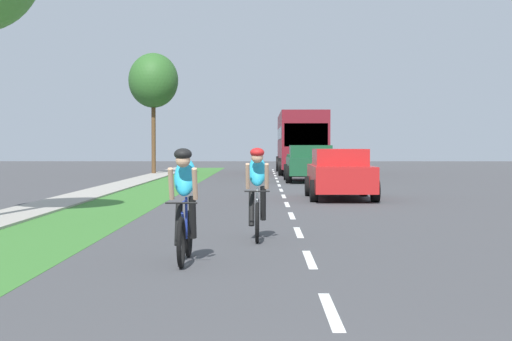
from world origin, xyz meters
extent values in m
plane|color=#424244|center=(0.00, 20.00, 0.00)|extent=(120.00, 120.00, 0.00)
cube|color=#38722D|center=(-4.57, 20.00, 0.00)|extent=(2.24, 70.00, 0.01)
cube|color=#9E998E|center=(-6.38, 20.00, 0.00)|extent=(1.37, 70.00, 0.10)
cube|color=white|center=(0.00, 4.75, 0.00)|extent=(0.12, 1.80, 0.01)
cube|color=white|center=(0.00, 8.25, 0.00)|extent=(0.12, 1.80, 0.01)
cube|color=white|center=(0.00, 11.75, 0.00)|extent=(0.12, 1.80, 0.01)
cube|color=white|center=(0.00, 15.25, 0.00)|extent=(0.12, 1.80, 0.01)
cube|color=white|center=(0.00, 18.75, 0.00)|extent=(0.12, 1.80, 0.01)
cube|color=white|center=(0.00, 22.25, 0.00)|extent=(0.12, 1.80, 0.01)
cube|color=white|center=(0.00, 25.75, 0.00)|extent=(0.12, 1.80, 0.01)
cube|color=white|center=(0.00, 29.25, 0.00)|extent=(0.12, 1.80, 0.01)
cube|color=white|center=(0.00, 32.75, 0.00)|extent=(0.12, 1.80, 0.01)
cube|color=white|center=(0.00, 36.25, 0.00)|extent=(0.12, 1.80, 0.01)
cube|color=white|center=(0.00, 39.75, 0.00)|extent=(0.12, 1.80, 0.01)
cube|color=white|center=(0.00, 43.25, 0.00)|extent=(0.12, 1.80, 0.01)
cube|color=white|center=(0.00, 46.75, 0.00)|extent=(0.12, 1.80, 0.01)
cube|color=white|center=(0.00, 50.25, 0.00)|extent=(0.12, 1.80, 0.01)
torus|color=black|center=(-1.74, 8.47, 0.34)|extent=(0.06, 0.68, 0.68)
torus|color=black|center=(-1.74, 7.43, 0.34)|extent=(0.06, 0.68, 0.68)
cylinder|color=#23389E|center=(-1.74, 7.85, 0.52)|extent=(0.04, 0.59, 0.43)
cylinder|color=#23389E|center=(-1.74, 8.13, 0.62)|extent=(0.04, 0.04, 0.55)
cylinder|color=#23389E|center=(-1.74, 7.90, 0.85)|extent=(0.03, 0.55, 0.03)
cylinder|color=black|center=(-1.74, 7.45, 0.86)|extent=(0.42, 0.02, 0.02)
ellipsoid|color=#26A5CC|center=(-1.74, 7.97, 1.18)|extent=(0.30, 0.54, 0.63)
sphere|color=tan|center=(-1.74, 7.69, 1.42)|extent=(0.20, 0.20, 0.20)
ellipsoid|color=black|center=(-1.74, 7.69, 1.50)|extent=(0.24, 0.28, 0.16)
cylinder|color=tan|center=(-1.90, 7.69, 1.10)|extent=(0.07, 0.26, 0.45)
cylinder|color=tan|center=(-1.58, 7.69, 1.10)|extent=(0.07, 0.26, 0.45)
cylinder|color=black|center=(-1.84, 8.05, 0.52)|extent=(0.10, 0.30, 0.60)
cylinder|color=black|center=(-1.64, 8.00, 0.62)|extent=(0.10, 0.25, 0.61)
torus|color=black|center=(-0.76, 11.16, 0.34)|extent=(0.06, 0.68, 0.68)
torus|color=black|center=(-0.76, 10.12, 0.34)|extent=(0.06, 0.68, 0.68)
cylinder|color=silver|center=(-0.76, 10.54, 0.52)|extent=(0.04, 0.59, 0.43)
cylinder|color=silver|center=(-0.76, 10.82, 0.62)|extent=(0.04, 0.04, 0.55)
cylinder|color=silver|center=(-0.76, 10.59, 0.85)|extent=(0.03, 0.55, 0.03)
cylinder|color=black|center=(-0.76, 10.14, 0.86)|extent=(0.42, 0.02, 0.02)
ellipsoid|color=#26A5CC|center=(-0.76, 10.66, 1.18)|extent=(0.30, 0.54, 0.63)
sphere|color=tan|center=(-0.76, 10.38, 1.42)|extent=(0.20, 0.20, 0.20)
ellipsoid|color=red|center=(-0.76, 10.38, 1.50)|extent=(0.24, 0.28, 0.16)
cylinder|color=tan|center=(-0.92, 10.38, 1.10)|extent=(0.07, 0.26, 0.45)
cylinder|color=tan|center=(-0.60, 10.38, 1.10)|extent=(0.07, 0.26, 0.45)
cylinder|color=black|center=(-0.86, 10.74, 0.52)|extent=(0.10, 0.30, 0.60)
cylinder|color=black|center=(-0.66, 10.69, 0.62)|extent=(0.10, 0.25, 0.61)
cube|color=red|center=(1.68, 21.07, 0.64)|extent=(1.76, 4.30, 0.76)
cube|color=red|center=(1.68, 21.22, 1.26)|extent=(1.55, 2.24, 0.52)
cube|color=#1E2833|center=(1.68, 20.25, 1.24)|extent=(1.44, 0.08, 0.44)
cylinder|color=black|center=(0.80, 19.74, 0.32)|extent=(0.22, 0.64, 0.64)
cylinder|color=black|center=(2.56, 19.74, 0.32)|extent=(0.22, 0.64, 0.64)
cylinder|color=black|center=(0.80, 22.40, 0.32)|extent=(0.22, 0.64, 0.64)
cylinder|color=black|center=(2.56, 22.40, 0.32)|extent=(0.22, 0.64, 0.64)
cube|color=#194C2D|center=(1.43, 32.69, 0.72)|extent=(1.96, 5.10, 0.76)
cube|color=#194C2D|center=(1.43, 31.93, 1.32)|extent=(1.80, 1.78, 0.64)
cube|color=#1E2833|center=(1.43, 31.21, 1.30)|extent=(1.67, 0.08, 0.52)
cube|color=#194C2D|center=(0.53, 33.71, 1.02)|extent=(0.08, 2.81, 0.40)
cube|color=#194C2D|center=(2.33, 33.71, 1.02)|extent=(0.08, 2.81, 0.40)
cube|color=#194C2D|center=(1.43, 35.20, 1.02)|extent=(1.80, 0.08, 0.40)
cylinder|color=black|center=(0.45, 31.16, 0.38)|extent=(0.26, 0.76, 0.76)
cylinder|color=black|center=(2.41, 31.16, 0.38)|extent=(0.26, 0.76, 0.76)
cylinder|color=black|center=(0.45, 34.22, 0.38)|extent=(0.26, 0.76, 0.76)
cylinder|color=black|center=(2.41, 34.22, 0.38)|extent=(0.26, 0.76, 0.76)
cube|color=maroon|center=(1.55, 43.50, 1.93)|extent=(2.50, 11.60, 3.10)
cube|color=#1E2833|center=(1.55, 43.50, 2.33)|extent=(2.52, 10.67, 0.64)
cube|color=#1E2833|center=(1.55, 37.73, 2.18)|extent=(2.25, 0.06, 1.20)
cylinder|color=black|center=(0.30, 39.73, 0.48)|extent=(0.28, 0.96, 0.96)
cylinder|color=black|center=(2.80, 39.73, 0.48)|extent=(0.28, 0.96, 0.96)
cylinder|color=black|center=(0.30, 46.69, 0.48)|extent=(0.28, 0.96, 0.96)
cylinder|color=black|center=(2.80, 46.69, 0.48)|extent=(0.28, 0.96, 0.96)
cylinder|color=brown|center=(-6.90, 42.03, 2.10)|extent=(0.24, 0.24, 4.21)
ellipsoid|color=#2D6026|center=(-6.90, 42.03, 5.34)|extent=(2.82, 2.82, 3.10)
camera|label=1|loc=(-0.66, -2.90, 1.61)|focal=55.45mm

